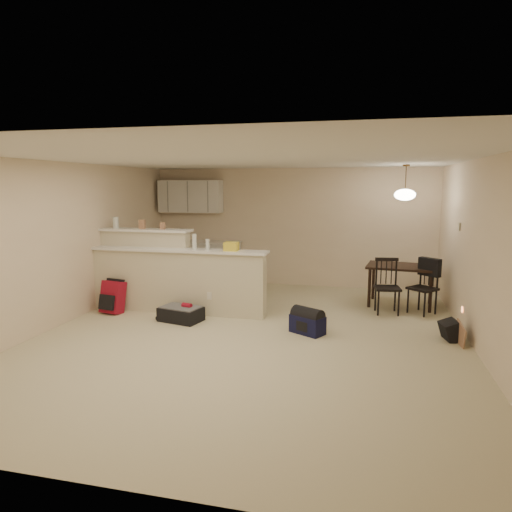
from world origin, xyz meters
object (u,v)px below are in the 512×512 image
(suitcase, at_px, (181,314))
(navy_duffel, at_px, (307,324))
(dining_chair_near, at_px, (387,286))
(dining_chair_far, at_px, (423,287))
(dining_table, at_px, (401,270))
(red_backpack, at_px, (113,297))
(pendant_lamp, at_px, (405,194))
(black_daypack, at_px, (451,331))

(suitcase, xyz_separation_m, navy_duffel, (2.04, -0.15, 0.02))
(dining_chair_near, xyz_separation_m, dining_chair_far, (0.57, 0.13, -0.01))
(dining_table, distance_m, red_backpack, 5.05)
(suitcase, bearing_deg, navy_duffel, 9.11)
(dining_table, bearing_deg, suitcase, -145.42)
(dining_chair_near, distance_m, red_backpack, 4.64)
(suitcase, bearing_deg, red_backpack, -174.69)
(dining_chair_far, bearing_deg, suitcase, -118.72)
(dining_table, bearing_deg, pendant_lamp, 97.17)
(dining_chair_far, height_order, red_backpack, dining_chair_far)
(red_backpack, bearing_deg, dining_table, 29.99)
(dining_chair_far, distance_m, suitcase, 4.03)
(red_backpack, bearing_deg, dining_chair_near, 24.08)
(dining_chair_near, bearing_deg, dining_table, 59.19)
(suitcase, height_order, red_backpack, red_backpack)
(dining_table, xyz_separation_m, black_daypack, (0.56, -1.78, -0.51))
(dining_table, height_order, dining_chair_far, dining_chair_far)
(dining_table, relative_size, dining_chair_near, 1.36)
(dining_table, xyz_separation_m, navy_duffel, (-1.43, -1.95, -0.51))
(suitcase, bearing_deg, dining_chair_far, 32.72)
(black_daypack, bearing_deg, dining_table, 5.07)
(dining_chair_far, height_order, suitcase, dining_chair_far)
(dining_chair_far, bearing_deg, dining_chair_near, -125.66)
(pendant_lamp, xyz_separation_m, red_backpack, (-4.77, -1.62, -1.72))
(suitcase, height_order, navy_duffel, navy_duffel)
(dining_chair_near, relative_size, red_backpack, 1.72)
(dining_chair_far, relative_size, navy_duffel, 1.88)
(pendant_lamp, height_order, navy_duffel, pendant_lamp)
(dining_chair_far, relative_size, black_daypack, 3.00)
(suitcase, distance_m, red_backpack, 1.33)
(navy_duffel, relative_size, black_daypack, 1.60)
(pendant_lamp, height_order, black_daypack, pendant_lamp)
(dining_chair_far, height_order, black_daypack, dining_chair_far)
(dining_chair_near, height_order, navy_duffel, dining_chair_near)
(dining_chair_far, xyz_separation_m, navy_duffel, (-1.75, -1.48, -0.32))
(pendant_lamp, xyz_separation_m, black_daypack, (0.56, -1.78, -1.85))
(dining_chair_near, relative_size, suitcase, 1.43)
(dining_table, distance_m, black_daypack, 1.93)
(pendant_lamp, bearing_deg, black_daypack, -72.49)
(dining_chair_far, xyz_separation_m, red_backpack, (-5.09, -1.15, -0.19))
(dining_table, xyz_separation_m, dining_chair_near, (-0.25, -0.59, -0.18))
(pendant_lamp, bearing_deg, dining_chair_far, -55.41)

